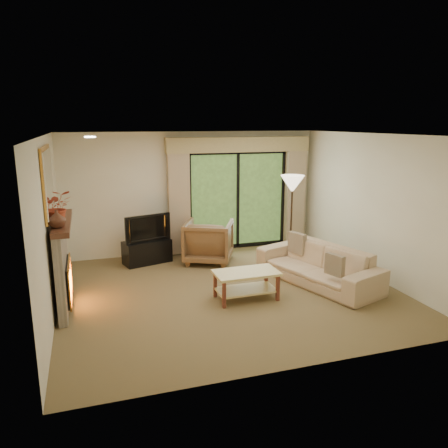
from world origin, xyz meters
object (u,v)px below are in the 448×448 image
object	(u,v)px
media_console	(147,252)
armchair	(209,241)
sofa	(318,265)
coffee_table	(246,285)

from	to	relation	value
media_console	armchair	xyz separation A→B (m)	(1.21, -0.31, 0.20)
sofa	armchair	bearing A→B (deg)	-157.81
armchair	sofa	xyz separation A→B (m)	(1.51, -1.75, -0.09)
media_console	armchair	bearing A→B (deg)	-30.14
media_console	coffee_table	bearing A→B (deg)	-77.50
armchair	media_console	bearing A→B (deg)	11.15
media_console	coffee_table	distance (m)	2.66
armchair	sofa	bearing A→B (deg)	156.21
coffee_table	armchair	bearing A→B (deg)	90.85
armchair	coffee_table	xyz separation A→B (m)	(0.06, -2.03, -0.20)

